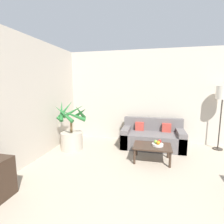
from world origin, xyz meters
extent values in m
cube|color=#BCB2A3|center=(0.00, 6.19, 1.35)|extent=(8.67, 0.06, 2.70)
cylinder|color=#ADA393|center=(-3.04, 4.96, 0.23)|extent=(0.56, 0.56, 0.46)
cylinder|color=brown|center=(-3.04, 4.96, 0.64)|extent=(0.06, 0.06, 0.36)
cone|color=#23662D|center=(-2.78, 4.96, 1.00)|extent=(0.10, 0.57, 0.44)
cone|color=#23662D|center=(-2.86, 5.18, 0.96)|extent=(0.54, 0.46, 0.36)
cone|color=#23662D|center=(-3.10, 5.23, 0.98)|extent=(0.60, 0.23, 0.40)
cone|color=#23662D|center=(-3.25, 5.06, 1.03)|extent=(0.32, 0.53, 0.49)
cone|color=#23662D|center=(-3.24, 4.86, 1.04)|extent=(0.32, 0.52, 0.51)
cone|color=#23662D|center=(-3.09, 4.70, 0.99)|extent=(0.59, 0.23, 0.43)
cone|color=#23662D|center=(-2.86, 4.74, 0.96)|extent=(0.54, 0.46, 0.36)
cube|color=#605B5B|center=(-0.97, 5.60, 0.20)|extent=(1.64, 0.83, 0.40)
cube|color=#605B5B|center=(-0.97, 5.93, 0.58)|extent=(1.64, 0.16, 0.36)
cube|color=#605B5B|center=(-1.69, 5.60, 0.26)|extent=(0.20, 0.83, 0.52)
cube|color=#605B5B|center=(-0.25, 5.60, 0.26)|extent=(0.20, 0.83, 0.52)
cube|color=#B23D33|center=(-1.34, 5.81, 0.52)|extent=(0.24, 0.12, 0.24)
cube|color=#B23D33|center=(-0.60, 5.81, 0.52)|extent=(0.24, 0.12, 0.24)
cylinder|color=#2D2823|center=(0.72, 5.84, 0.01)|extent=(0.24, 0.24, 0.03)
cylinder|color=#2D2823|center=(0.72, 5.84, 0.68)|extent=(0.03, 0.03, 1.30)
cylinder|color=silver|center=(0.72, 5.84, 1.49)|extent=(0.33, 0.33, 0.33)
cylinder|color=#38281E|center=(-1.34, 4.47, 0.16)|extent=(0.05, 0.05, 0.33)
cylinder|color=#38281E|center=(-0.61, 4.47, 0.16)|extent=(0.05, 0.05, 0.33)
cylinder|color=#38281E|center=(-1.34, 4.97, 0.16)|extent=(0.05, 0.05, 0.33)
cylinder|color=#38281E|center=(-0.61, 4.97, 0.16)|extent=(0.05, 0.05, 0.33)
cube|color=#38281E|center=(-0.97, 4.72, 0.34)|extent=(0.82, 0.59, 0.03)
cylinder|color=beige|center=(-0.86, 4.72, 0.38)|extent=(0.25, 0.25, 0.05)
sphere|color=red|center=(-0.82, 4.76, 0.45)|extent=(0.08, 0.08, 0.08)
sphere|color=olive|center=(-0.90, 4.74, 0.45)|extent=(0.07, 0.07, 0.07)
sphere|color=orange|center=(-0.85, 4.66, 0.45)|extent=(0.08, 0.08, 0.08)
camera|label=1|loc=(-0.99, 0.90, 1.69)|focal=28.00mm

